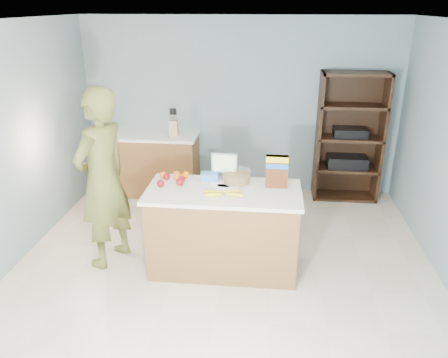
# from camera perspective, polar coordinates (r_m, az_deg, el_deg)

# --- Properties ---
(floor) EXTENTS (4.50, 5.00, 0.02)m
(floor) POSITION_cam_1_polar(r_m,az_deg,el_deg) (4.56, -0.47, -13.41)
(floor) COLOR beige
(floor) RESTS_ON ground
(walls) EXTENTS (4.52, 5.02, 2.51)m
(walls) POSITION_cam_1_polar(r_m,az_deg,el_deg) (3.85, -0.55, 7.07)
(walls) COLOR gray
(walls) RESTS_ON ground
(counter_peninsula) EXTENTS (1.56, 0.76, 0.90)m
(counter_peninsula) POSITION_cam_1_polar(r_m,az_deg,el_deg) (4.59, -0.07, -7.01)
(counter_peninsula) COLOR brown
(counter_peninsula) RESTS_ON ground
(back_cabinet) EXTENTS (1.24, 0.62, 0.90)m
(back_cabinet) POSITION_cam_1_polar(r_m,az_deg,el_deg) (6.49, -8.86, 2.02)
(back_cabinet) COLOR brown
(back_cabinet) RESTS_ON ground
(shelving_unit) EXTENTS (0.90, 0.40, 1.80)m
(shelving_unit) POSITION_cam_1_polar(r_m,az_deg,el_deg) (6.40, 15.94, 5.01)
(shelving_unit) COLOR black
(shelving_unit) RESTS_ON ground
(person) EXTENTS (0.69, 0.82, 1.91)m
(person) POSITION_cam_1_polar(r_m,az_deg,el_deg) (4.66, -15.56, -0.10)
(person) COLOR brown
(person) RESTS_ON ground
(knife_block) EXTENTS (0.12, 0.10, 0.31)m
(knife_block) POSITION_cam_1_polar(r_m,az_deg,el_deg) (6.21, -6.58, 6.70)
(knife_block) COLOR tan
(knife_block) RESTS_ON back_cabinet
(envelopes) EXTENTS (0.31, 0.17, 0.00)m
(envelopes) POSITION_cam_1_polar(r_m,az_deg,el_deg) (4.48, -0.04, -0.87)
(envelopes) COLOR white
(envelopes) RESTS_ON counter_peninsula
(bananas) EXTENTS (0.42, 0.16, 0.04)m
(bananas) POSITION_cam_1_polar(r_m,az_deg,el_deg) (4.25, -0.08, -1.88)
(bananas) COLOR yellow
(bananas) RESTS_ON counter_peninsula
(apples) EXTENTS (0.27, 0.28, 0.08)m
(apples) POSITION_cam_1_polar(r_m,az_deg,el_deg) (4.55, -6.80, -0.18)
(apples) COLOR maroon
(apples) RESTS_ON counter_peninsula
(oranges) EXTENTS (0.31, 0.17, 0.07)m
(oranges) POSITION_cam_1_polar(r_m,az_deg,el_deg) (4.66, -6.38, 0.41)
(oranges) COLOR orange
(oranges) RESTS_ON counter_peninsula
(blue_carton) EXTENTS (0.19, 0.13, 0.08)m
(blue_carton) POSITION_cam_1_polar(r_m,az_deg,el_deg) (4.61, -1.90, 0.32)
(blue_carton) COLOR blue
(blue_carton) RESTS_ON counter_peninsula
(salad_bowl) EXTENTS (0.30, 0.30, 0.13)m
(salad_bowl) POSITION_cam_1_polar(r_m,az_deg,el_deg) (4.55, 1.65, 0.28)
(salad_bowl) COLOR #267219
(salad_bowl) RESTS_ON counter_peninsula
(tv) EXTENTS (0.28, 0.12, 0.28)m
(tv) POSITION_cam_1_polar(r_m,az_deg,el_deg) (4.61, 0.06, 1.93)
(tv) COLOR silver
(tv) RESTS_ON counter_peninsula
(cereal_box) EXTENTS (0.22, 0.08, 0.33)m
(cereal_box) POSITION_cam_1_polar(r_m,az_deg,el_deg) (4.41, 6.92, 1.29)
(cereal_box) COLOR #592B14
(cereal_box) RESTS_ON counter_peninsula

